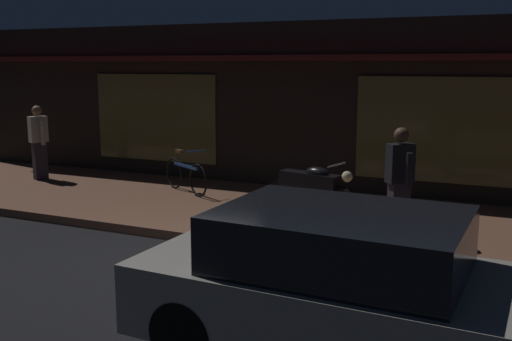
{
  "coord_description": "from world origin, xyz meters",
  "views": [
    {
      "loc": [
        4.68,
        -6.66,
        2.73
      ],
      "look_at": [
        0.55,
        2.4,
        0.95
      ],
      "focal_mm": 41.89,
      "sensor_mm": 36.0,
      "label": 1
    }
  ],
  "objects_px": {
    "motorcycle": "(311,188)",
    "person_bystander": "(399,181)",
    "person_photographer": "(39,141)",
    "parked_car_far": "(350,288)",
    "bicycle_parked": "(186,175)"
  },
  "relations": [
    {
      "from": "motorcycle",
      "to": "person_bystander",
      "type": "bearing_deg",
      "value": -22.39
    },
    {
      "from": "person_photographer",
      "to": "person_bystander",
      "type": "bearing_deg",
      "value": -9.04
    },
    {
      "from": "person_bystander",
      "to": "parked_car_far",
      "type": "xyz_separation_m",
      "value": [
        0.29,
        -3.68,
        -0.32
      ]
    },
    {
      "from": "bicycle_parked",
      "to": "person_bystander",
      "type": "distance_m",
      "value": 4.83
    },
    {
      "from": "motorcycle",
      "to": "parked_car_far",
      "type": "relative_size",
      "value": 0.4
    },
    {
      "from": "person_photographer",
      "to": "bicycle_parked",
      "type": "bearing_deg",
      "value": 2.2
    },
    {
      "from": "motorcycle",
      "to": "bicycle_parked",
      "type": "xyz_separation_m",
      "value": [
        -2.97,
        0.8,
        -0.14
      ]
    },
    {
      "from": "bicycle_parked",
      "to": "person_photographer",
      "type": "relative_size",
      "value": 0.87
    },
    {
      "from": "motorcycle",
      "to": "parked_car_far",
      "type": "distance_m",
      "value": 4.74
    },
    {
      "from": "motorcycle",
      "to": "person_bystander",
      "type": "height_order",
      "value": "person_bystander"
    },
    {
      "from": "motorcycle",
      "to": "person_photographer",
      "type": "distance_m",
      "value": 6.74
    },
    {
      "from": "motorcycle",
      "to": "bicycle_parked",
      "type": "bearing_deg",
      "value": 164.85
    },
    {
      "from": "person_bystander",
      "to": "parked_car_far",
      "type": "height_order",
      "value": "person_bystander"
    },
    {
      "from": "motorcycle",
      "to": "person_photographer",
      "type": "xyz_separation_m",
      "value": [
        -6.7,
        0.66,
        0.38
      ]
    },
    {
      "from": "person_bystander",
      "to": "parked_car_far",
      "type": "bearing_deg",
      "value": -85.48
    }
  ]
}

